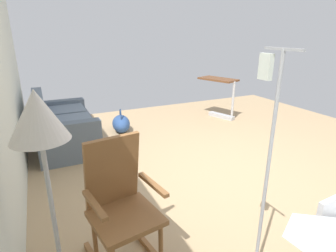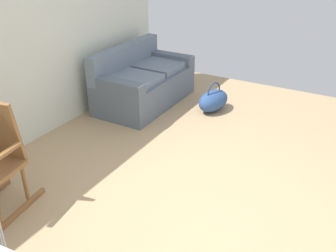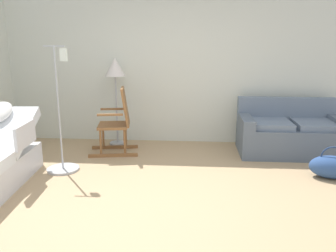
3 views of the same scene
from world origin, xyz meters
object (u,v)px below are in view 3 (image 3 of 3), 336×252
(couch, at_px, (290,134))
(rocking_chair, at_px, (118,122))
(iv_pole, at_px, (63,153))
(duffel_bag, at_px, (332,167))
(floor_lamp, at_px, (115,73))

(couch, bearing_deg, rocking_chair, -176.13)
(rocking_chair, height_order, iv_pole, iv_pole)
(rocking_chair, relative_size, duffel_bag, 1.72)
(rocking_chair, bearing_deg, couch, 3.87)
(couch, relative_size, iv_pole, 0.95)
(floor_lamp, height_order, duffel_bag, floor_lamp)
(couch, xyz_separation_m, floor_lamp, (-2.85, 0.29, 0.92))
(floor_lamp, relative_size, iv_pole, 0.88)
(floor_lamp, xyz_separation_m, duffel_bag, (3.12, -1.31, -1.07))
(rocking_chair, xyz_separation_m, iv_pole, (-0.59, -0.83, -0.25))
(rocking_chair, bearing_deg, iv_pole, -125.50)
(duffel_bag, height_order, iv_pole, iv_pole)
(duffel_bag, distance_m, iv_pole, 3.59)
(couch, bearing_deg, floor_lamp, 174.23)
(couch, height_order, iv_pole, iv_pole)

